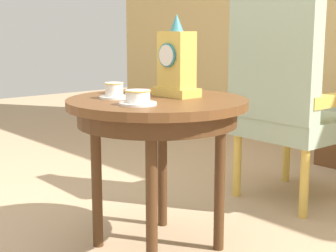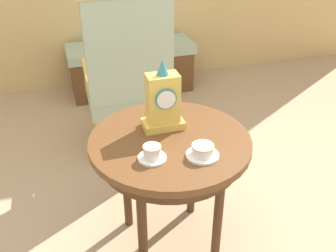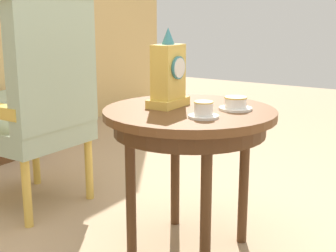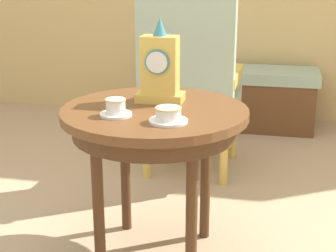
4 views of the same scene
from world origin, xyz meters
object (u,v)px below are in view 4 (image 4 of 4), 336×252
(armchair, at_px, (190,74))
(side_table, at_px, (155,127))
(teacup_left, at_px, (116,108))
(mantel_clock, at_px, (160,69))
(teacup_right, at_px, (168,115))
(window_bench, at_px, (240,97))

(armchair, bearing_deg, side_table, -89.05)
(teacup_left, height_order, mantel_clock, mantel_clock)
(side_table, bearing_deg, teacup_right, -61.93)
(teacup_left, bearing_deg, teacup_right, -11.05)
(teacup_left, relative_size, teacup_right, 0.86)
(teacup_right, bearing_deg, window_bench, 86.86)
(teacup_left, distance_m, window_bench, 2.08)
(side_table, xyz_separation_m, teacup_left, (-0.12, -0.13, 0.10))
(armchair, relative_size, window_bench, 1.02)
(side_table, relative_size, mantel_clock, 2.18)
(mantel_clock, height_order, armchair, armchair)
(teacup_left, distance_m, teacup_right, 0.21)
(side_table, height_order, armchair, armchair)
(window_bench, bearing_deg, side_table, -96.17)
(side_table, distance_m, armchair, 0.89)
(teacup_left, height_order, window_bench, teacup_left)
(side_table, relative_size, teacup_right, 5.24)
(side_table, relative_size, window_bench, 0.66)
(teacup_left, bearing_deg, side_table, 48.05)
(side_table, xyz_separation_m, mantel_clock, (-0.00, 0.10, 0.21))
(teacup_right, bearing_deg, teacup_left, 168.95)
(mantel_clock, distance_m, window_bench, 1.87)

